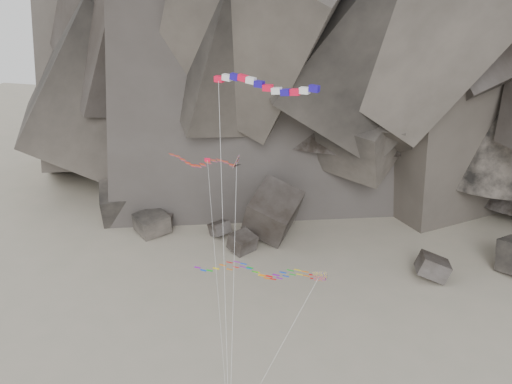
% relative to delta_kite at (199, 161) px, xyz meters
% --- Properties ---
extents(boulder_field, '(70.98, 12.99, 10.58)m').
position_rel_delta_kite_xyz_m(boulder_field, '(-3.48, 26.83, -20.28)').
color(boulder_field, '#47423F').
rests_on(boulder_field, ground).
extents(delta_kite, '(11.88, 15.65, 22.65)m').
position_rel_delta_kite_xyz_m(delta_kite, '(0.00, 0.00, 0.00)').
color(delta_kite, red).
rests_on(delta_kite, ground).
extents(banner_kite, '(9.85, 11.14, 31.35)m').
position_rel_delta_kite_xyz_m(banner_kite, '(8.41, -5.75, 9.37)').
color(banner_kite, red).
rests_on(banner_kite, ground).
extents(parafoil_kite, '(14.78, 11.82, 12.66)m').
position_rel_delta_kite_xyz_m(parafoil_kite, '(6.66, -3.78, -9.79)').
color(parafoil_kite, yellow).
rests_on(parafoil_kite, ground).
extents(pennant_kite, '(5.39, 10.47, 23.23)m').
position_rel_delta_kite_xyz_m(pennant_kite, '(3.90, -7.19, -3.55)').
color(pennant_kite, red).
rests_on(pennant_kite, ground).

